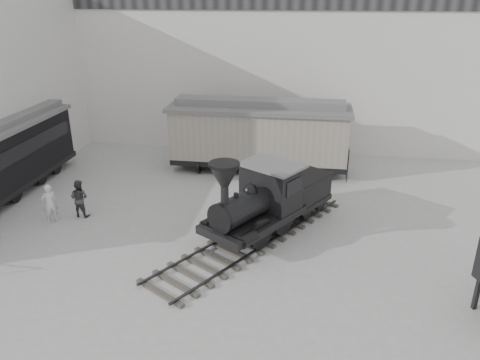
% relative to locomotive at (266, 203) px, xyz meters
% --- Properties ---
extents(ground, '(90.00, 90.00, 0.00)m').
position_rel_locomotive_xyz_m(ground, '(-1.24, -3.58, -1.30)').
color(ground, '#9E9E9B').
extents(north_wall, '(34.00, 2.51, 11.00)m').
position_rel_locomotive_xyz_m(north_wall, '(-1.24, 11.40, 4.26)').
color(north_wall, silver).
rests_on(north_wall, ground).
extents(locomotive, '(7.09, 9.59, 3.52)m').
position_rel_locomotive_xyz_m(locomotive, '(0.00, 0.00, 0.00)').
color(locomotive, '#3C3733').
rests_on(locomotive, ground).
extents(boxcar, '(9.41, 2.96, 3.85)m').
position_rel_locomotive_xyz_m(boxcar, '(-1.08, 6.94, 0.72)').
color(boxcar, black).
rests_on(boxcar, ground).
extents(visitor_a, '(0.73, 0.71, 1.69)m').
position_rel_locomotive_xyz_m(visitor_a, '(-8.91, -0.49, -0.45)').
color(visitor_a, silver).
rests_on(visitor_a, ground).
extents(visitor_b, '(0.84, 0.68, 1.65)m').
position_rel_locomotive_xyz_m(visitor_b, '(-7.97, 0.23, -0.48)').
color(visitor_b, '#373739').
rests_on(visitor_b, ground).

